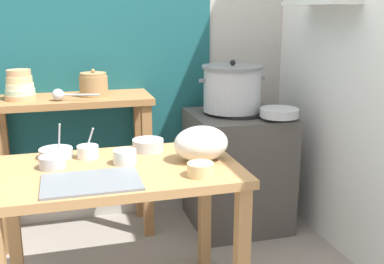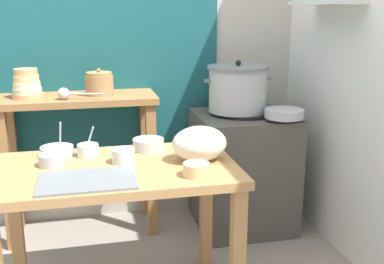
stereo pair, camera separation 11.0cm
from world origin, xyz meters
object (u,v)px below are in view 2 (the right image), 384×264
object	(u,v)px
steamer_pot	(238,88)
wide_pan	(284,114)
prep_bowl_0	(148,144)
plastic_bag	(199,144)
stove_block	(242,170)
prep_table	(117,189)
back_shelf_table	(79,131)
clay_pot	(99,84)
prep_bowl_4	(52,159)
prep_bowl_2	(57,150)
prep_bowl_3	(196,169)
ladle	(65,94)
prep_bowl_1	(123,155)
serving_tray	(87,180)
bowl_stack_enamel	(27,85)
prep_bowl_5	(88,150)

from	to	relation	value
steamer_pot	wide_pan	bearing A→B (deg)	-48.31
prep_bowl_0	plastic_bag	bearing A→B (deg)	-47.48
stove_block	prep_bowl_0	bearing A→B (deg)	-143.40
prep_table	back_shelf_table	bearing A→B (deg)	101.23
clay_pot	back_shelf_table	bearing A→B (deg)	-180.00
back_shelf_table	prep_bowl_4	distance (m)	0.80
wide_pan	prep_bowl_2	size ratio (longest dim) A/B	1.39
prep_table	prep_bowl_3	bearing A→B (deg)	-32.20
prep_table	steamer_pot	xyz separation A→B (m)	(0.83, 0.75, 0.32)
stove_block	ladle	size ratio (longest dim) A/B	2.90
stove_block	plastic_bag	bearing A→B (deg)	-122.75
ladle	clay_pot	bearing A→B (deg)	28.14
prep_bowl_0	prep_bowl_4	size ratio (longest dim) A/B	1.34
prep_bowl_1	prep_bowl_4	xyz separation A→B (m)	(-0.32, 0.03, -0.01)
prep_table	prep_bowl_3	distance (m)	0.41
steamer_pot	clay_pot	world-z (taller)	steamer_pot
clay_pot	serving_tray	xyz separation A→B (m)	(-0.09, -1.03, -0.25)
steamer_pot	bowl_stack_enamel	world-z (taller)	steamer_pot
prep_bowl_4	plastic_bag	bearing A→B (deg)	-6.65
clay_pot	prep_bowl_4	distance (m)	0.86
prep_bowl_5	prep_table	bearing A→B (deg)	-56.49
clay_pot	prep_bowl_0	size ratio (longest dim) A/B	1.09
stove_block	ladle	xyz separation A→B (m)	(-1.10, 0.02, 0.55)
prep_bowl_0	prep_bowl_3	xyz separation A→B (m)	(0.15, -0.43, -0.00)
steamer_pot	ladle	size ratio (longest dim) A/B	1.63
wide_pan	prep_bowl_1	distance (m)	1.11
back_shelf_table	prep_bowl_1	world-z (taller)	back_shelf_table
prep_table	stove_block	size ratio (longest dim) A/B	1.41
clay_pot	bowl_stack_enamel	xyz separation A→B (m)	(-0.42, -0.01, 0.01)
steamer_pot	serving_tray	distance (m)	1.34
stove_block	prep_bowl_1	bearing A→B (deg)	-140.18
steamer_pot	plastic_bag	size ratio (longest dim) A/B	1.69
prep_bowl_3	prep_bowl_4	size ratio (longest dim) A/B	0.98
prep_bowl_4	bowl_stack_enamel	bearing A→B (deg)	102.61
prep_bowl_3	prep_bowl_4	xyz separation A→B (m)	(-0.61, 0.28, -0.00)
ladle	prep_bowl_1	xyz separation A→B (m)	(0.27, -0.71, -0.18)
prep_bowl_5	wide_pan	bearing A→B (deg)	15.74
back_shelf_table	prep_bowl_0	distance (m)	0.73
plastic_bag	prep_bowl_5	world-z (taller)	plastic_bag
prep_table	ladle	size ratio (longest dim) A/B	4.09
prep_bowl_5	plastic_bag	bearing A→B (deg)	-20.20
wide_pan	prep_bowl_5	distance (m)	1.21
prep_table	prep_bowl_4	size ratio (longest dim) A/B	9.33
prep_bowl_4	prep_bowl_2	bearing A→B (deg)	84.74
wide_pan	ladle	bearing A→B (deg)	169.09
wide_pan	prep_bowl_5	bearing A→B (deg)	-164.26
stove_block	plastic_bag	world-z (taller)	plastic_bag
steamer_pot	prep_bowl_2	xyz separation A→B (m)	(-1.09, -0.52, -0.18)
serving_tray	prep_bowl_4	xyz separation A→B (m)	(-0.15, 0.24, 0.03)
plastic_bag	prep_bowl_2	distance (m)	0.70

